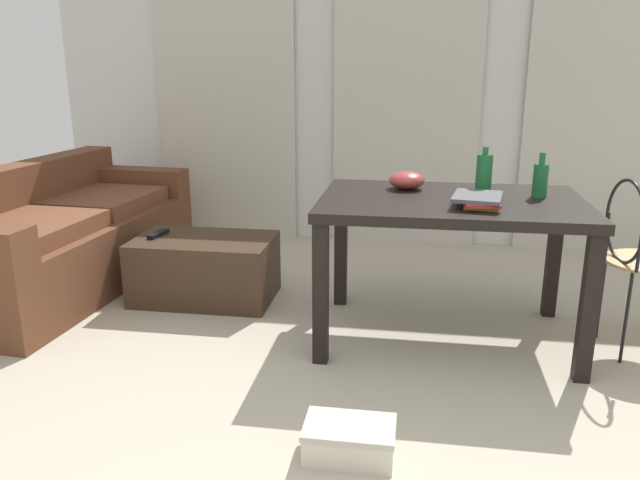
{
  "coord_description": "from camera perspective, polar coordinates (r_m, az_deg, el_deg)",
  "views": [
    {
      "loc": [
        0.1,
        -1.62,
        1.39
      ],
      "look_at": [
        -0.43,
        1.78,
        0.41
      ],
      "focal_mm": 34.92,
      "sensor_mm": 36.0,
      "label": 1
    }
  ],
  "objects": [
    {
      "name": "ground_plane",
      "position": [
        3.21,
        6.36,
        -9.84
      ],
      "size": [
        8.03,
        8.03,
        0.0
      ],
      "primitive_type": "plane",
      "color": "#B2A893"
    },
    {
      "name": "wall_back",
      "position": [
        4.96,
        8.01,
        13.86
      ],
      "size": [
        5.57,
        0.1,
        2.45
      ],
      "primitive_type": "cube",
      "color": "silver",
      "rests_on": "ground"
    },
    {
      "name": "curtains",
      "position": [
        4.89,
        7.93,
        12.29
      ],
      "size": [
        3.96,
        0.03,
        2.18
      ],
      "color": "beige",
      "rests_on": "ground"
    },
    {
      "name": "couch",
      "position": [
        4.29,
        -22.72,
        0.11
      ],
      "size": [
        0.98,
        2.0,
        0.77
      ],
      "color": "brown",
      "rests_on": "ground"
    },
    {
      "name": "coffee_table",
      "position": [
        3.83,
        -10.5,
        -2.59
      ],
      "size": [
        0.82,
        0.51,
        0.38
      ],
      "color": "#382619",
      "rests_on": "ground"
    },
    {
      "name": "craft_table",
      "position": [
        3.17,
        11.87,
        2.05
      ],
      "size": [
        1.29,
        0.87,
        0.74
      ],
      "color": "black",
      "rests_on": "ground"
    },
    {
      "name": "wire_chair",
      "position": [
        3.35,
        27.07,
        -0.57
      ],
      "size": [
        0.41,
        0.43,
        0.87
      ],
      "color": "tan",
      "rests_on": "ground"
    },
    {
      "name": "bottle_near",
      "position": [
        3.28,
        19.54,
        5.24
      ],
      "size": [
        0.07,
        0.07,
        0.22
      ],
      "color": "#195B2D",
      "rests_on": "craft_table"
    },
    {
      "name": "bottle_far",
      "position": [
        3.22,
        14.78,
        5.79
      ],
      "size": [
        0.08,
        0.08,
        0.25
      ],
      "color": "#195B2D",
      "rests_on": "craft_table"
    },
    {
      "name": "bowl",
      "position": [
        3.34,
        7.96,
        5.45
      ],
      "size": [
        0.19,
        0.19,
        0.09
      ],
      "primitive_type": "ellipsoid",
      "color": "#9E3833",
      "rests_on": "craft_table"
    },
    {
      "name": "book_stack",
      "position": [
        3.0,
        14.36,
        3.6
      ],
      "size": [
        0.26,
        0.31,
        0.05
      ],
      "color": "gold",
      "rests_on": "craft_table"
    },
    {
      "name": "tv_remote_primary",
      "position": [
        3.88,
        -14.61,
        0.54
      ],
      "size": [
        0.07,
        0.18,
        0.02
      ],
      "primitive_type": "cube",
      "rotation": [
        0.0,
        0.0,
        -0.16
      ],
      "color": "black",
      "rests_on": "coffee_table"
    },
    {
      "name": "shoebox",
      "position": [
        2.38,
        2.71,
        -17.84
      ],
      "size": [
        0.33,
        0.21,
        0.13
      ],
      "color": "beige",
      "rests_on": "ground"
    }
  ]
}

